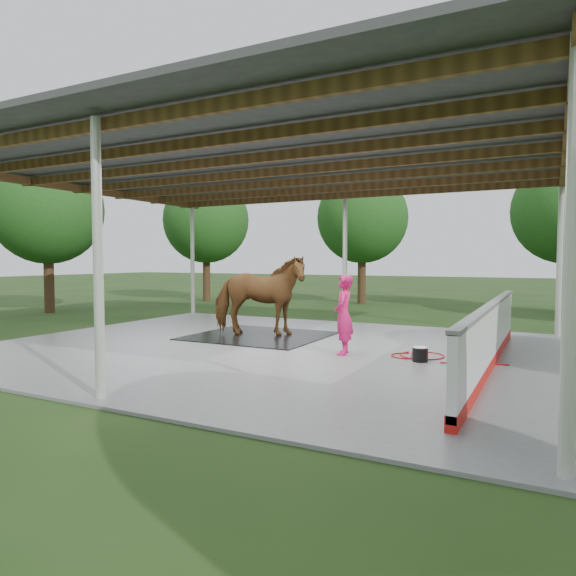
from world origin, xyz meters
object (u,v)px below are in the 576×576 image
at_px(horse, 259,296).
at_px(wash_bucket, 420,354).
at_px(dasher_board, 491,337).
at_px(handler, 343,315).

relative_size(horse, wash_bucket, 8.06).
bearing_deg(wash_bucket, dasher_board, 4.24).
bearing_deg(handler, horse, -129.53).
bearing_deg(dasher_board, wash_bucket, -175.76).
bearing_deg(wash_bucket, horse, 162.76).
distance_m(horse, handler, 3.08).
distance_m(dasher_board, wash_bucket, 1.30).
bearing_deg(handler, wash_bucket, 76.32).
relative_size(dasher_board, horse, 3.38).
bearing_deg(handler, dasher_board, 78.19).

